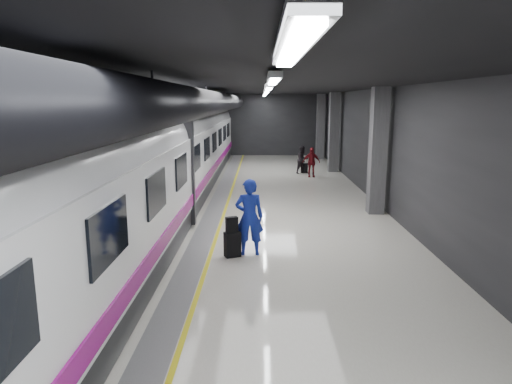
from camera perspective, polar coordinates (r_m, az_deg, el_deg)
ground at (r=14.80m, az=-0.89°, el=-4.43°), size 40.00×40.00×0.00m
platform_hall at (r=15.22m, az=-1.93°, el=9.51°), size 10.02×40.02×4.51m
train at (r=14.82m, az=-13.59°, el=3.46°), size 3.05×38.00×4.05m
traveler_main at (r=11.98m, az=-0.84°, el=-3.15°), size 0.77×0.53×2.05m
suitcase_main at (r=12.02m, az=-2.97°, el=-6.55°), size 0.48×0.40×0.66m
shoulder_bag at (r=11.85m, az=-3.04°, el=-4.10°), size 0.35×0.26×0.41m
traveler_far_a at (r=25.75m, az=5.84°, el=4.03°), size 0.96×0.92×1.56m
traveler_far_b at (r=24.62m, az=6.93°, el=3.72°), size 0.94×0.40×1.59m
suitcase_far at (r=26.12m, az=6.09°, el=3.01°), size 0.40×0.29×0.54m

